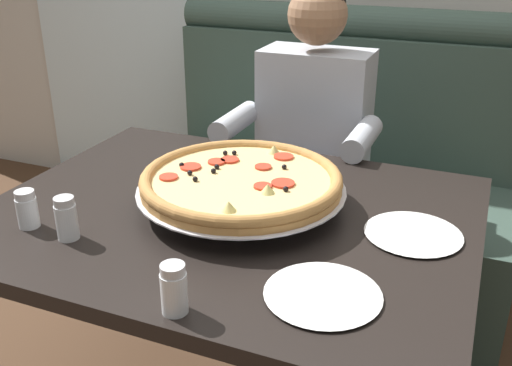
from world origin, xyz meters
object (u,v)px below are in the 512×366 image
booth_bench (326,191)px  plate_near_left (323,292)px  shaker_oregano (67,221)px  shaker_pepper_flakes (174,292)px  shaker_parmesan (27,212)px  pizza (241,181)px  dining_table (230,239)px  plate_near_right (413,231)px  diner_main (305,141)px

booth_bench → plate_near_left: bearing=-74.7°
shaker_oregano → shaker_pepper_flakes: size_ratio=1.02×
booth_bench → plate_near_left: booth_bench is taller
shaker_oregano → shaker_parmesan: 0.13m
booth_bench → plate_near_left: 1.33m
booth_bench → pizza: 1.01m
dining_table → plate_near_left: 0.45m
shaker_pepper_flakes → shaker_parmesan: shaker_pepper_flakes is taller
shaker_oregano → booth_bench: bearing=76.8°
plate_near_right → diner_main: bearing=126.8°
diner_main → plate_near_right: (0.48, -0.64, 0.05)m
diner_main → shaker_oregano: (-0.28, -0.97, 0.08)m
shaker_parmesan → pizza: bearing=34.5°
plate_near_right → booth_bench: bearing=117.1°
shaker_pepper_flakes → plate_near_left: (0.25, 0.16, -0.03)m
shaker_oregano → shaker_pepper_flakes: shaker_oregano is taller
dining_table → shaker_pepper_flakes: bearing=-78.6°
pizza → plate_near_right: (0.44, 0.02, -0.06)m
shaker_parmesan → dining_table: bearing=32.6°
shaker_parmesan → plate_near_left: bearing=-0.6°
diner_main → plate_near_right: 0.80m
diner_main → plate_near_right: bearing=-53.2°
shaker_parmesan → plate_near_left: size_ratio=0.40×
booth_bench → shaker_oregano: booth_bench is taller
booth_bench → diner_main: size_ratio=1.18×
pizza → shaker_pepper_flakes: size_ratio=5.24×
booth_bench → dining_table: size_ratio=1.20×
dining_table → shaker_oregano: 0.42m
shaker_pepper_flakes → plate_near_left: shaker_pepper_flakes is taller
pizza → plate_near_right: bearing=2.0°
dining_table → shaker_oregano: (-0.29, -0.28, 0.13)m
booth_bench → shaker_pepper_flakes: (0.09, -1.39, 0.39)m
dining_table → plate_near_left: size_ratio=5.22×
pizza → shaker_pepper_flakes: pizza is taller
dining_table → pizza: 0.16m
shaker_oregano → dining_table: bearing=43.8°
plate_near_left → dining_table: bearing=140.6°
diner_main → pizza: bearing=-86.9°
shaker_pepper_flakes → plate_near_left: size_ratio=0.43×
diner_main → shaker_pepper_flakes: size_ratio=12.22×
booth_bench → shaker_oregano: bearing=-103.2°
pizza → plate_near_left: 0.45m
diner_main → shaker_oregano: 1.01m
shaker_parmesan → plate_near_right: shaker_parmesan is taller
diner_main → pizza: diner_main is taller
diner_main → shaker_pepper_flakes: bearing=-84.8°
pizza → shaker_pepper_flakes: 0.47m
shaker_pepper_flakes → plate_near_left: bearing=32.5°
plate_near_right → dining_table: bearing=-174.0°
shaker_pepper_flakes → shaker_parmesan: bearing=161.8°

